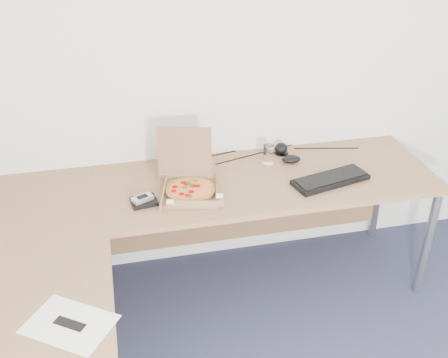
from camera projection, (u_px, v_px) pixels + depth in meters
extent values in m
cube|color=#9A6C46|center=(210.00, 186.00, 2.90)|extent=(2.50, 0.70, 0.03)
cylinder|color=gray|center=(378.00, 191.00, 3.57)|extent=(0.05, 0.05, 0.70)
cube|color=#9A6F4A|center=(191.00, 193.00, 2.80)|extent=(0.29, 0.29, 0.01)
cube|color=#9A6F4A|center=(185.00, 154.00, 2.87)|extent=(0.29, 0.06, 0.29)
cylinder|color=#B7833A|center=(191.00, 190.00, 2.80)|extent=(0.26, 0.26, 0.02)
cylinder|color=red|center=(191.00, 188.00, 2.79)|extent=(0.23, 0.23, 0.00)
cylinder|color=white|center=(269.00, 154.00, 3.08)|extent=(0.06, 0.06, 0.11)
cube|color=black|center=(330.00, 180.00, 2.91)|extent=(0.45, 0.25, 0.03)
ellipsoid|color=black|center=(291.00, 159.00, 3.10)|extent=(0.13, 0.11, 0.04)
cube|color=black|center=(144.00, 202.00, 2.72)|extent=(0.14, 0.12, 0.02)
cube|color=#B2B5BA|center=(142.00, 198.00, 2.70)|extent=(0.12, 0.09, 0.02)
cube|color=white|center=(70.00, 324.00, 1.99)|extent=(0.38, 0.36, 0.00)
ellipsoid|color=black|center=(281.00, 148.00, 3.19)|extent=(0.09, 0.09, 0.07)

